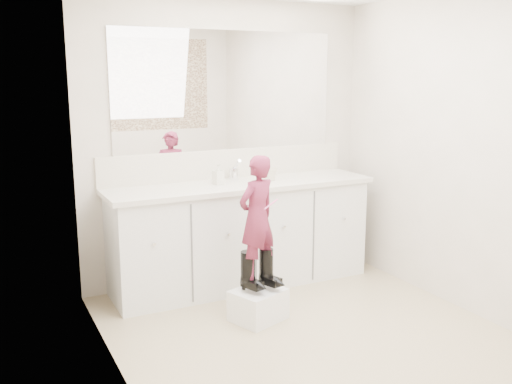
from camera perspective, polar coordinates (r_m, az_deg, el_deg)
floor at (r=4.02m, az=6.27°, el=-14.59°), size 3.00×3.00×0.00m
wall_back at (r=4.96m, az=-2.88°, el=4.99°), size 2.60×0.00×2.60m
wall_left at (r=3.14m, az=-13.56°, el=0.84°), size 0.00×3.00×3.00m
wall_right at (r=4.50m, az=20.71°, el=3.57°), size 0.00×3.00×3.00m
vanity_cabinet at (r=4.87m, az=-1.47°, el=-4.43°), size 2.20×0.55×0.85m
countertop at (r=4.75m, az=-1.42°, el=0.68°), size 2.28×0.58×0.04m
backsplash at (r=4.98m, az=-2.78°, el=2.86°), size 2.28×0.03×0.25m
mirror at (r=4.92m, az=-2.87°, el=10.07°), size 2.00×0.02×1.00m
faucet at (r=4.89m, az=-2.25°, el=1.82°), size 0.08×0.08×0.10m
cup at (r=4.86m, az=1.49°, el=1.80°), size 0.13×0.13×0.11m
soap_bottle at (r=4.69m, az=-3.81°, el=1.80°), size 0.09×0.09×0.17m
step_stool at (r=4.27m, az=0.22°, el=-11.22°), size 0.44×0.40×0.23m
boot_left at (r=4.16m, az=-0.83°, el=-7.95°), size 0.17×0.22×0.30m
boot_right at (r=4.22m, az=1.02°, el=-7.64°), size 0.17×0.22×0.30m
toddler at (r=4.07m, az=0.10°, el=-2.52°), size 0.38×0.31×0.89m
toothbrush at (r=4.01m, az=1.51°, el=-1.22°), size 0.13×0.06×0.06m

